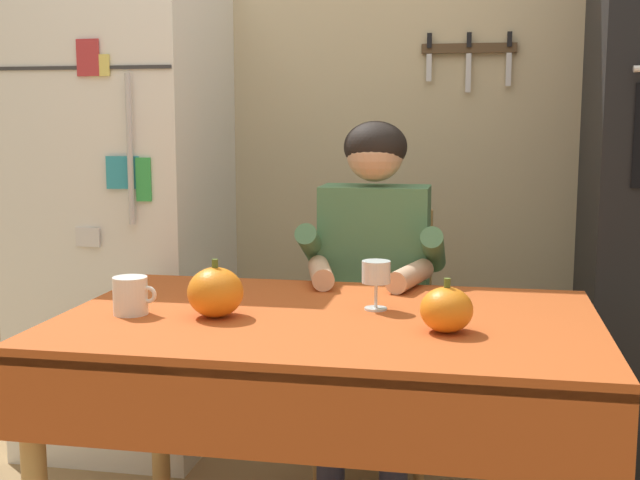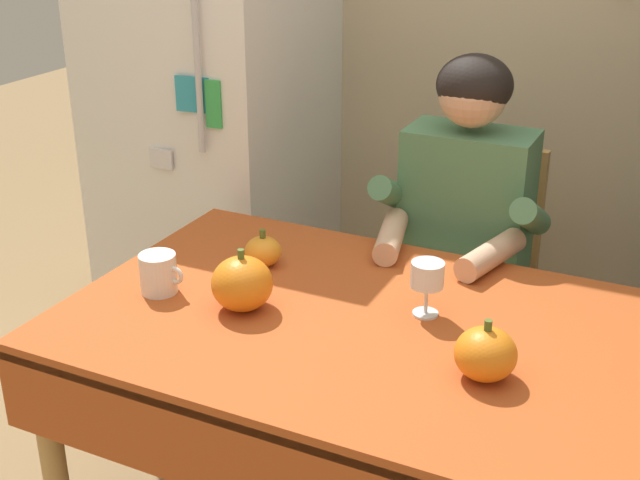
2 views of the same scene
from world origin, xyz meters
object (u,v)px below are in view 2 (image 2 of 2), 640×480
pumpkin_medium (242,284)px  refrigerator (214,117)px  coffee_mug (159,273)px  wine_glass (427,277)px  pumpkin_large (263,251)px  dining_table (361,356)px  chair_behind_person (471,280)px  seated_person (458,235)px  pumpkin_small (486,354)px

pumpkin_medium → refrigerator: bearing=125.5°
refrigerator → coffee_mug: 1.05m
wine_glass → pumpkin_large: wine_glass is taller
pumpkin_large → pumpkin_medium: 0.25m
dining_table → wine_glass: (0.11, 0.11, 0.18)m
chair_behind_person → pumpkin_large: bearing=-123.4°
refrigerator → coffee_mug: size_ratio=15.15×
wine_glass → pumpkin_large: (-0.48, 0.07, -0.06)m
seated_person → coffee_mug: bearing=-129.7°
refrigerator → pumpkin_medium: 1.15m
chair_behind_person → pumpkin_small: 0.97m
refrigerator → pumpkin_large: (0.59, -0.70, -0.12)m
wine_glass → pumpkin_small: size_ratio=1.01×
coffee_mug → pumpkin_medium: bearing=3.6°
coffee_mug → pumpkin_medium: 0.23m
chair_behind_person → seated_person: 0.29m
coffee_mug → pumpkin_small: size_ratio=0.89×
dining_table → chair_behind_person: 0.81m
pumpkin_medium → wine_glass: bearing=21.7°
coffee_mug → pumpkin_medium: size_ratio=0.78×
refrigerator → pumpkin_large: refrigerator is taller
pumpkin_large → pumpkin_medium: (0.08, -0.23, 0.03)m
chair_behind_person → seated_person: seated_person is taller
dining_table → coffee_mug: 0.54m
refrigerator → dining_table: size_ratio=1.29×
seated_person → pumpkin_large: (-0.40, -0.42, 0.04)m
refrigerator → dining_table: 1.32m
refrigerator → chair_behind_person: size_ratio=1.94×
seated_person → pumpkin_small: size_ratio=9.37×
coffee_mug → wine_glass: (0.63, 0.17, 0.05)m
coffee_mug → wine_glass: wine_glass is taller
dining_table → pumpkin_medium: size_ratio=9.16×
chair_behind_person → pumpkin_large: (-0.40, -0.61, 0.27)m
refrigerator → seated_person: 1.04m
chair_behind_person → coffee_mug: (-0.55, -0.86, 0.28)m
seated_person → pumpkin_medium: size_ratio=8.14×
pumpkin_large → pumpkin_small: bearing=-22.3°
chair_behind_person → pumpkin_small: bearing=-73.0°
dining_table → pumpkin_small: (0.31, -0.09, 0.14)m
refrigerator → coffee_mug: refrigerator is taller
chair_behind_person → pumpkin_medium: size_ratio=6.08×
pumpkin_small → dining_table: bearing=163.5°
pumpkin_medium → coffee_mug: bearing=-176.4°
refrigerator → dining_table: refrigerator is taller
seated_person → pumpkin_medium: bearing=-116.5°
dining_table → coffee_mug: (-0.51, -0.06, 0.13)m
chair_behind_person → coffee_mug: size_ratio=7.83×
pumpkin_large → pumpkin_small: (0.67, -0.28, 0.02)m
refrigerator → chair_behind_person: refrigerator is taller
pumpkin_medium → pumpkin_small: size_ratio=1.15×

